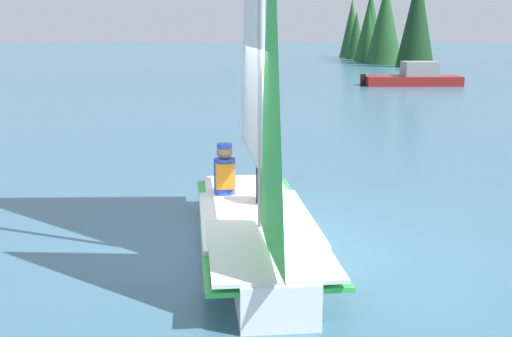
% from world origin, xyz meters
% --- Properties ---
extents(ground_plane, '(260.00, 260.00, 0.00)m').
position_xyz_m(ground_plane, '(0.00, 0.00, 0.00)').
color(ground_plane, '#38607A').
extents(sailboat_main, '(4.64, 1.85, 6.11)m').
position_xyz_m(sailboat_main, '(-0.05, -0.01, 0.95)').
color(sailboat_main, white).
rests_on(sailboat_main, ground_plane).
extents(sailor_helm, '(0.37, 0.33, 1.16)m').
position_xyz_m(sailor_helm, '(-0.65, 0.14, 0.62)').
color(sailor_helm, black).
rests_on(sailor_helm, ground_plane).
extents(sailor_crew, '(0.37, 0.33, 1.16)m').
position_xyz_m(sailor_crew, '(-1.10, -0.45, 0.63)').
color(sailor_crew, black).
rests_on(sailor_crew, ground_plane).
extents(motorboat_distant, '(1.80, 4.88, 1.16)m').
position_xyz_m(motorboat_distant, '(-24.05, 7.55, 0.40)').
color(motorboat_distant, maroon).
rests_on(motorboat_distant, ground_plane).
extents(treeline_shore, '(20.10, 4.99, 6.99)m').
position_xyz_m(treeline_shore, '(-46.62, 9.86, 2.96)').
color(treeline_shore, '#143319').
rests_on(treeline_shore, ground_plane).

